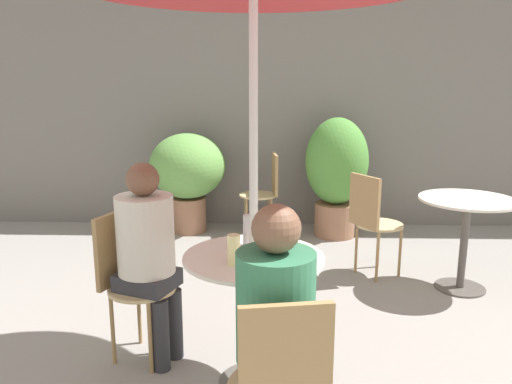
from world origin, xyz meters
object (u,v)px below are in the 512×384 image
Objects in this scene: bistro_chair_1 at (281,381)px; potted_plant_1 at (336,170)px; bistro_chair_0 at (129,272)px; seated_person_0 at (148,246)px; bistro_chair_3 at (267,187)px; cafe_table_near at (254,287)px; potted_plant_0 at (188,171)px; bistro_chair_2 at (372,216)px; beer_glass_2 at (249,230)px; beer_glass_1 at (285,240)px; seated_person_1 at (275,320)px; beer_glass_0 at (234,250)px; cafe_table_far at (466,220)px.

bistro_chair_1 is 3.59m from potted_plant_1.
seated_person_0 is (0.14, -0.05, 0.18)m from bistro_chair_0.
seated_person_0 reaches higher than bistro_chair_1.
bistro_chair_0 is 1.00× the size of bistro_chair_3.
potted_plant_1 is (1.53, 2.46, 0.19)m from bistro_chair_0.
cafe_table_near is 2.97m from potted_plant_0.
bistro_chair_1 is 1.00× the size of bistro_chair_3.
bistro_chair_2 is 1.74m from beer_glass_2.
bistro_chair_0 is at bearing 160.88° from beer_glass_1.
seated_person_0 reaches higher than bistro_chair_0.
seated_person_1 reaches higher than beer_glass_2.
beer_glass_1 is at bearing -102.52° from potted_plant_1.
bistro_chair_3 is 4.56× the size of beer_glass_1.
beer_glass_2 is at bearing -107.47° from potted_plant_1.
bistro_chair_3 is 0.88m from potted_plant_0.
beer_glass_1 is (0.06, 0.61, 0.13)m from seated_person_1.
bistro_chair_0 is 4.56× the size of beer_glass_1.
seated_person_0 is at bearing -63.31° from bistro_chair_1.
seated_person_1 is at bearing -90.00° from bistro_chair_1.
bistro_chair_1 is 0.74× the size of seated_person_0.
potted_plant_1 is (0.81, 2.58, -0.11)m from beer_glass_2.
beer_glass_2 is at bearing -89.61° from bistro_chair_1.
bistro_chair_1 is 0.81× the size of potted_plant_0.
beer_glass_2 is at bearing -73.72° from potted_plant_0.
cafe_table_far is at bearing 40.94° from beer_glass_0.
beer_glass_0 reaches higher than bistro_chair_0.
bistro_chair_2 is at bearing -82.53° from potted_plant_1.
bistro_chair_3 is 2.59m from beer_glass_2.
seated_person_0 is at bearing -60.02° from seated_person_1.
beer_glass_2 is 0.14× the size of potted_plant_1.
potted_plant_1 is at bearing 120.96° from cafe_table_far.
cafe_table_near is 0.63× the size of seated_person_1.
potted_plant_1 reaches higher than cafe_table_far.
beer_glass_2 is (-0.20, 0.20, -0.01)m from beer_glass_1.
seated_person_1 is 3.61m from potted_plant_0.
bistro_chair_0 is at bearing 90.00° from seated_person_0.
bistro_chair_3 is at bearing 87.29° from beer_glass_0.
bistro_chair_0 is 0.74× the size of seated_person_0.
beer_glass_2 reaches higher than beer_glass_0.
potted_plant_1 is (0.74, 0.01, 0.19)m from bistro_chair_3.
bistro_chair_1 is 2.50m from bistro_chair_2.
bistro_chair_0 is at bearing -56.70° from seated_person_1.
cafe_table_near is 0.68× the size of potted_plant_0.
bistro_chair_1 is 0.75m from beer_glass_0.
potted_plant_1 reaches higher than bistro_chair_3.
bistro_chair_3 is at bearing -98.24° from seated_person_1.
cafe_table_near is 0.32m from beer_glass_1.
beer_glass_2 is at bearing -7.86° from bistro_chair_3.
cafe_table_near is at bearing -90.00° from seated_person_1.
seated_person_0 reaches higher than beer_glass_1.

